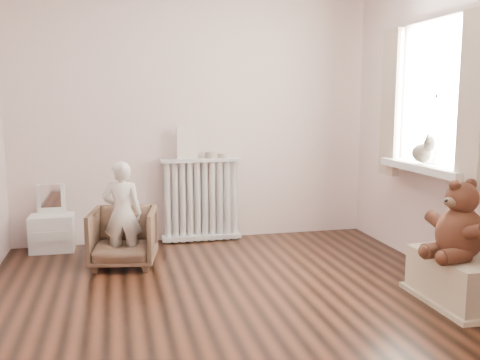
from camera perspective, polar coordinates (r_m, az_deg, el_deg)
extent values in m
cube|color=black|center=(3.91, -0.65, -12.72)|extent=(3.60, 3.60, 0.01)
cube|color=silver|center=(5.42, -4.86, 7.25)|extent=(3.60, 0.02, 2.60)
cube|color=silver|center=(1.93, 11.05, 4.95)|extent=(3.60, 0.02, 2.60)
cube|color=silver|center=(4.40, 22.99, 6.33)|extent=(0.02, 3.60, 2.60)
cube|color=white|center=(4.63, 20.49, 8.40)|extent=(0.03, 0.90, 1.10)
cube|color=silver|center=(4.61, 19.19, 1.23)|extent=(0.22, 1.10, 0.06)
cube|color=#C5B39B|center=(4.10, 23.59, 7.45)|extent=(0.06, 0.26, 1.30)
cube|color=#C5B39B|center=(5.06, 15.81, 7.89)|extent=(0.06, 0.26, 1.30)
cube|color=silver|center=(5.40, -4.15, -2.47)|extent=(0.80, 0.15, 0.84)
cube|color=beige|center=(5.30, -5.69, 3.99)|extent=(0.19, 0.02, 0.32)
cylinder|color=#A59E8C|center=(5.35, -3.19, 2.66)|extent=(0.11, 0.11, 0.06)
cylinder|color=#A59E8C|center=(5.37, -1.90, 2.62)|extent=(0.09, 0.09, 0.05)
cube|color=silver|center=(5.36, -19.45, -4.27)|extent=(0.40, 0.29, 0.63)
imported|color=brown|center=(4.72, -12.35, -5.98)|extent=(0.62, 0.63, 0.50)
imported|color=white|center=(4.62, -12.42, -3.52)|extent=(0.36, 0.27, 0.90)
cube|color=#C5B694|center=(4.10, 22.18, -9.38)|extent=(0.38, 0.72, 0.34)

